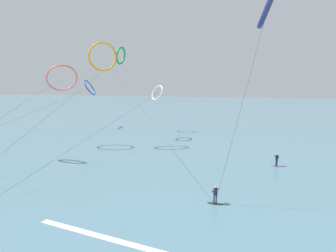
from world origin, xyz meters
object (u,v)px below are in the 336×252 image
at_px(kite_emerald, 120,56).
at_px(kite_amber, 103,57).
at_px(kite_ivory, 157,93).
at_px(surfer_charcoal, 215,196).
at_px(surfer_violet, 277,161).
at_px(kite_cobalt, 89,88).
at_px(kite_coral, 62,78).
at_px(kite_navy, 268,4).

height_order(kite_emerald, kite_amber, kite_emerald).
bearing_deg(kite_ivory, surfer_charcoal, -27.53).
xyz_separation_m(surfer_violet, kite_ivory, (-22.81, 20.24, 7.83)).
height_order(surfer_charcoal, kite_ivory, kite_ivory).
xyz_separation_m(kite_emerald, kite_cobalt, (-13.09, 9.83, -6.16)).
bearing_deg(kite_amber, kite_emerald, -130.96).
bearing_deg(kite_amber, kite_ivory, -147.32).
relative_size(surfer_violet, kite_amber, 0.07).
bearing_deg(kite_emerald, kite_ivory, 156.03).
bearing_deg(kite_amber, kite_coral, -26.22).
distance_m(surfer_charcoal, kite_ivory, 38.04).
bearing_deg(kite_coral, kite_navy, 107.51).
xyz_separation_m(kite_emerald, kite_navy, (24.23, -24.43, 0.89)).
xyz_separation_m(surfer_charcoal, kite_navy, (3.60, 0.35, 15.94)).
distance_m(kite_coral, kite_navy, 34.70).
height_order(surfer_violet, kite_navy, kite_navy).
distance_m(surfer_charcoal, kite_emerald, 35.58).
height_order(kite_emerald, kite_ivory, kite_emerald).
bearing_deg(surfer_charcoal, kite_coral, 96.08).
distance_m(surfer_charcoal, surfer_violet, 14.80).
xyz_separation_m(surfer_charcoal, kite_ivory, (-16.24, 33.50, 7.83)).
height_order(kite_emerald, kite_cobalt, kite_emerald).
xyz_separation_m(surfer_violet, kite_emerald, (-27.20, 11.52, 15.05)).
bearing_deg(kite_cobalt, kite_coral, -173.33).
bearing_deg(kite_cobalt, kite_emerald, -139.69).
height_order(kite_amber, kite_ivory, kite_amber).
height_order(surfer_violet, kite_cobalt, kite_cobalt).
bearing_deg(kite_emerald, kite_navy, 47.53).
bearing_deg(kite_coral, kite_emerald, -171.25).
relative_size(kite_navy, kite_amber, 0.82).
relative_size(kite_coral, kite_cobalt, 0.65).
relative_size(surfer_violet, kite_cobalt, 0.04).
height_order(surfer_charcoal, kite_emerald, kite_emerald).
distance_m(surfer_violet, kite_coral, 35.40).
bearing_deg(surfer_violet, kite_navy, 21.75).
bearing_deg(kite_cobalt, kite_ivory, -106.42).
relative_size(kite_cobalt, kite_ivory, 1.05).
bearing_deg(kite_emerald, kite_cobalt, -124.15).
bearing_deg(kite_amber, kite_cobalt, -94.36).
bearing_deg(kite_coral, surfer_charcoal, 103.99).
bearing_deg(surfer_charcoal, kite_cobalt, 80.53).
distance_m(kite_cobalt, kite_ivory, 17.55).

